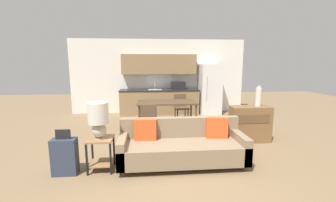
{
  "coord_description": "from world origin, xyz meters",
  "views": [
    {
      "loc": [
        -0.43,
        -3.75,
        1.85
      ],
      "look_at": [
        0.05,
        1.5,
        0.95
      ],
      "focal_mm": 24.0,
      "sensor_mm": 36.0,
      "label": 1
    }
  ],
  "objects_px": {
    "dining_table": "(167,104)",
    "side_table": "(101,149)",
    "vase": "(258,97)",
    "table_lamp": "(98,118)",
    "dining_chair_near_left": "(148,118)",
    "credenza": "(250,124)",
    "refrigerator": "(210,89)",
    "dining_chair_far_right": "(181,106)",
    "couch": "(182,146)",
    "suitcase": "(65,156)"
  },
  "relations": [
    {
      "from": "dining_table",
      "to": "side_table",
      "type": "relative_size",
      "value": 2.89
    },
    {
      "from": "vase",
      "to": "table_lamp",
      "type": "bearing_deg",
      "value": -160.27
    },
    {
      "from": "side_table",
      "to": "vase",
      "type": "distance_m",
      "value": 3.68
    },
    {
      "from": "vase",
      "to": "dining_chair_near_left",
      "type": "bearing_deg",
      "value": 169.12
    },
    {
      "from": "side_table",
      "to": "vase",
      "type": "bearing_deg",
      "value": 19.51
    },
    {
      "from": "vase",
      "to": "credenza",
      "type": "bearing_deg",
      "value": -169.06
    },
    {
      "from": "refrigerator",
      "to": "vase",
      "type": "bearing_deg",
      "value": -83.65
    },
    {
      "from": "table_lamp",
      "to": "dining_chair_far_right",
      "type": "xyz_separation_m",
      "value": [
        1.9,
        3.28,
        -0.46
      ]
    },
    {
      "from": "couch",
      "to": "credenza",
      "type": "xyz_separation_m",
      "value": [
        1.79,
        1.06,
        0.09
      ]
    },
    {
      "from": "couch",
      "to": "credenza",
      "type": "bearing_deg",
      "value": 30.51
    },
    {
      "from": "couch",
      "to": "side_table",
      "type": "bearing_deg",
      "value": -175.33
    },
    {
      "from": "credenza",
      "to": "suitcase",
      "type": "bearing_deg",
      "value": -161.35
    },
    {
      "from": "dining_table",
      "to": "couch",
      "type": "relative_size",
      "value": 0.73
    },
    {
      "from": "refrigerator",
      "to": "credenza",
      "type": "bearing_deg",
      "value": -87.28
    },
    {
      "from": "dining_chair_near_left",
      "to": "dining_chair_far_right",
      "type": "bearing_deg",
      "value": -127.45
    },
    {
      "from": "suitcase",
      "to": "refrigerator",
      "type": "bearing_deg",
      "value": 49.61
    },
    {
      "from": "couch",
      "to": "suitcase",
      "type": "xyz_separation_m",
      "value": [
        -2.0,
        -0.22,
        -0.02
      ]
    },
    {
      "from": "credenza",
      "to": "dining_chair_far_right",
      "type": "distance_m",
      "value": 2.48
    },
    {
      "from": "refrigerator",
      "to": "dining_table",
      "type": "relative_size",
      "value": 1.08
    },
    {
      "from": "table_lamp",
      "to": "suitcase",
      "type": "height_order",
      "value": "table_lamp"
    },
    {
      "from": "table_lamp",
      "to": "credenza",
      "type": "relative_size",
      "value": 0.68
    },
    {
      "from": "table_lamp",
      "to": "dining_chair_far_right",
      "type": "height_order",
      "value": "table_lamp"
    },
    {
      "from": "couch",
      "to": "vase",
      "type": "height_order",
      "value": "vase"
    },
    {
      "from": "couch",
      "to": "vase",
      "type": "distance_m",
      "value": 2.38
    },
    {
      "from": "table_lamp",
      "to": "suitcase",
      "type": "xyz_separation_m",
      "value": [
        -0.56,
        -0.09,
        -0.62
      ]
    },
    {
      "from": "dining_chair_far_right",
      "to": "refrigerator",
      "type": "bearing_deg",
      "value": 32.08
    },
    {
      "from": "refrigerator",
      "to": "dining_chair_far_right",
      "type": "bearing_deg",
      "value": -142.29
    },
    {
      "from": "suitcase",
      "to": "dining_chair_near_left",
      "type": "bearing_deg",
      "value": 52.25
    },
    {
      "from": "table_lamp",
      "to": "dining_chair_near_left",
      "type": "bearing_deg",
      "value": 63.95
    },
    {
      "from": "side_table",
      "to": "dining_chair_near_left",
      "type": "distance_m",
      "value": 1.9
    },
    {
      "from": "dining_chair_near_left",
      "to": "refrigerator",
      "type": "bearing_deg",
      "value": -135.52
    },
    {
      "from": "dining_table",
      "to": "dining_chair_near_left",
      "type": "relative_size",
      "value": 1.97
    },
    {
      "from": "dining_table",
      "to": "suitcase",
      "type": "xyz_separation_m",
      "value": [
        -1.93,
        -2.58,
        -0.38
      ]
    },
    {
      "from": "refrigerator",
      "to": "dining_table",
      "type": "bearing_deg",
      "value": -135.13
    },
    {
      "from": "credenza",
      "to": "side_table",
      "type": "bearing_deg",
      "value": -160.01
    },
    {
      "from": "refrigerator",
      "to": "dining_table",
      "type": "xyz_separation_m",
      "value": [
        -1.72,
        -1.71,
        -0.2
      ]
    },
    {
      "from": "couch",
      "to": "suitcase",
      "type": "bearing_deg",
      "value": -173.6
    },
    {
      "from": "side_table",
      "to": "dining_chair_far_right",
      "type": "distance_m",
      "value": 3.77
    },
    {
      "from": "side_table",
      "to": "dining_chair_near_left",
      "type": "bearing_deg",
      "value": 63.95
    },
    {
      "from": "side_table",
      "to": "dining_table",
      "type": "bearing_deg",
      "value": 61.15
    },
    {
      "from": "couch",
      "to": "vase",
      "type": "bearing_deg",
      "value": 28.88
    },
    {
      "from": "refrigerator",
      "to": "suitcase",
      "type": "distance_m",
      "value": 5.66
    },
    {
      "from": "dining_table",
      "to": "suitcase",
      "type": "relative_size",
      "value": 2.15
    },
    {
      "from": "refrigerator",
      "to": "vase",
      "type": "height_order",
      "value": "refrigerator"
    },
    {
      "from": "dining_chair_near_left",
      "to": "dining_table",
      "type": "bearing_deg",
      "value": -127.89
    },
    {
      "from": "couch",
      "to": "credenza",
      "type": "relative_size",
      "value": 2.45
    },
    {
      "from": "dining_table",
      "to": "credenza",
      "type": "relative_size",
      "value": 1.8
    },
    {
      "from": "table_lamp",
      "to": "dining_chair_near_left",
      "type": "relative_size",
      "value": 0.74
    },
    {
      "from": "refrigerator",
      "to": "couch",
      "type": "bearing_deg",
      "value": -112.07
    },
    {
      "from": "table_lamp",
      "to": "dining_chair_far_right",
      "type": "relative_size",
      "value": 0.74
    }
  ]
}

